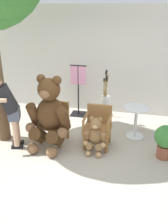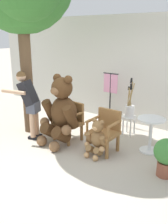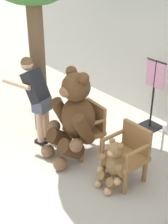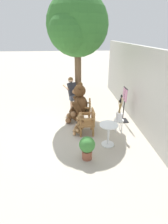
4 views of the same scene
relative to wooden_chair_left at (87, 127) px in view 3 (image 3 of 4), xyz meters
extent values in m
plane|color=#B2A899|center=(0.47, -0.44, -0.46)|extent=(60.00, 60.00, 0.00)
cube|color=olive|center=(-0.01, -0.06, -0.06)|extent=(0.61, 0.57, 0.07)
cylinder|color=olive|center=(-0.25, -0.25, -0.28)|extent=(0.07, 0.07, 0.37)
cylinder|color=olive|center=(0.20, -0.29, -0.28)|extent=(0.07, 0.07, 0.37)
cylinder|color=olive|center=(-0.22, 0.17, -0.28)|extent=(0.07, 0.07, 0.37)
cylinder|color=olive|center=(0.24, 0.13, -0.28)|extent=(0.07, 0.07, 0.37)
cube|color=olive|center=(0.02, 0.17, 0.19)|extent=(0.52, 0.11, 0.42)
cylinder|color=olive|center=(-0.25, -0.04, 0.20)|extent=(0.10, 0.48, 0.06)
cylinder|color=olive|center=(-0.27, -0.25, 0.09)|extent=(0.05, 0.05, 0.22)
cylinder|color=olive|center=(0.24, -0.09, 0.20)|extent=(0.10, 0.48, 0.06)
cylinder|color=olive|center=(0.22, -0.29, 0.09)|extent=(0.05, 0.05, 0.22)
cube|color=olive|center=(0.95, -0.06, -0.06)|extent=(0.56, 0.52, 0.07)
cylinder|color=olive|center=(0.72, -0.27, -0.28)|extent=(0.07, 0.07, 0.37)
cylinder|color=olive|center=(1.18, -0.27, -0.28)|extent=(0.07, 0.07, 0.37)
cylinder|color=olive|center=(0.72, 0.15, -0.28)|extent=(0.07, 0.07, 0.37)
cylinder|color=olive|center=(1.18, 0.15, -0.28)|extent=(0.07, 0.07, 0.37)
cube|color=olive|center=(0.94, 0.17, 0.19)|extent=(0.52, 0.06, 0.42)
cylinder|color=olive|center=(0.70, -0.06, 0.20)|extent=(0.06, 0.48, 0.06)
cylinder|color=olive|center=(0.70, -0.27, 0.09)|extent=(0.05, 0.05, 0.22)
cylinder|color=olive|center=(1.20, -0.06, 0.20)|extent=(0.06, 0.48, 0.06)
cylinder|color=olive|center=(1.20, -0.27, 0.09)|extent=(0.05, 0.05, 0.22)
ellipsoid|color=#4C3019|center=(-0.01, -0.18, 0.23)|extent=(0.67, 0.58, 0.72)
sphere|color=#4C3019|center=(-0.01, -0.22, 0.78)|extent=(0.45, 0.45, 0.45)
ellipsoid|color=brown|center=(-0.03, -0.41, 0.75)|extent=(0.23, 0.19, 0.17)
sphere|color=black|center=(-0.03, -0.41, 0.76)|extent=(0.07, 0.07, 0.07)
sphere|color=#4C3019|center=(-0.18, -0.18, 0.97)|extent=(0.18, 0.18, 0.18)
sphere|color=#4C3019|center=(0.16, -0.21, 0.97)|extent=(0.18, 0.18, 0.18)
cylinder|color=#4C3019|center=(-0.35, -0.27, 0.23)|extent=(0.24, 0.41, 0.54)
sphere|color=brown|center=(-0.38, -0.41, -0.01)|extent=(0.21, 0.21, 0.21)
cylinder|color=#4C3019|center=(0.32, -0.33, 0.23)|extent=(0.24, 0.41, 0.54)
sphere|color=brown|center=(0.32, -0.48, -0.01)|extent=(0.21, 0.21, 0.21)
cylinder|color=#4C3019|center=(-0.22, -0.43, -0.16)|extent=(0.30, 0.47, 0.42)
sphere|color=brown|center=(-0.26, -0.64, -0.35)|extent=(0.23, 0.23, 0.23)
cylinder|color=#4C3019|center=(0.16, -0.46, -0.16)|extent=(0.30, 0.47, 0.42)
sphere|color=brown|center=(0.16, -0.68, -0.35)|extent=(0.23, 0.23, 0.23)
ellipsoid|color=olive|center=(0.95, -0.24, -0.12)|extent=(0.31, 0.26, 0.36)
sphere|color=olive|center=(0.95, -0.26, 0.16)|extent=(0.23, 0.23, 0.23)
ellipsoid|color=tan|center=(0.95, -0.36, 0.14)|extent=(0.11, 0.08, 0.08)
sphere|color=black|center=(0.95, -0.36, 0.15)|extent=(0.03, 0.03, 0.03)
sphere|color=olive|center=(0.86, -0.25, 0.25)|extent=(0.09, 0.09, 0.09)
sphere|color=olive|center=(1.03, -0.25, 0.25)|extent=(0.09, 0.09, 0.09)
cylinder|color=olive|center=(0.78, -0.30, -0.12)|extent=(0.10, 0.20, 0.27)
sphere|color=tan|center=(0.77, -0.37, -0.24)|extent=(0.11, 0.11, 0.11)
cylinder|color=olive|center=(1.11, -0.30, -0.12)|extent=(0.10, 0.20, 0.27)
sphere|color=tan|center=(1.12, -0.37, -0.24)|extent=(0.11, 0.11, 0.11)
cylinder|color=olive|center=(0.85, -0.37, -0.31)|extent=(0.13, 0.22, 0.21)
sphere|color=tan|center=(0.84, -0.48, -0.41)|extent=(0.11, 0.11, 0.11)
cylinder|color=olive|center=(1.04, -0.37, -0.31)|extent=(0.13, 0.22, 0.21)
sphere|color=tan|center=(1.05, -0.48, -0.41)|extent=(0.11, 0.11, 0.11)
cube|color=black|center=(-0.73, -0.35, -0.43)|extent=(0.26, 0.17, 0.06)
cylinder|color=tan|center=(-0.73, -0.35, 0.01)|extent=(0.12, 0.12, 0.82)
cube|color=black|center=(-0.67, -0.52, -0.43)|extent=(0.26, 0.17, 0.06)
cylinder|color=tan|center=(-0.67, -0.52, 0.01)|extent=(0.12, 0.12, 0.82)
cube|color=#4C5160|center=(-0.70, -0.44, 0.29)|extent=(0.31, 0.36, 0.24)
cube|color=black|center=(-0.80, -0.47, 0.61)|extent=(0.48, 0.44, 0.58)
sphere|color=tan|center=(-0.94, -0.53, 0.96)|extent=(0.21, 0.21, 0.21)
sphere|color=brown|center=(-0.94, -0.53, 0.98)|extent=(0.21, 0.21, 0.21)
cylinder|color=tan|center=(-0.96, -0.74, 0.66)|extent=(0.56, 0.27, 0.11)
cylinder|color=tan|center=(-0.86, -0.30, 0.49)|extent=(0.20, 0.14, 0.51)
cylinder|color=white|center=(0.84, 0.97, -0.25)|extent=(0.04, 0.04, 0.43)
cylinder|color=brown|center=(-1.13, -0.21, 0.95)|extent=(0.27, 0.27, 2.83)
cube|color=black|center=(0.15, 1.47, -0.45)|extent=(0.40, 0.40, 0.02)
cylinder|color=black|center=(0.15, 1.47, 0.21)|extent=(0.04, 0.04, 1.35)
cylinder|color=black|center=(0.15, 1.47, 0.89)|extent=(0.44, 0.03, 0.03)
cube|color=pink|center=(0.15, 1.47, 0.63)|extent=(0.40, 0.03, 0.48)
camera|label=1|loc=(1.73, -4.60, 2.30)|focal=40.00mm
camera|label=2|loc=(3.49, -4.01, 1.90)|focal=40.00mm
camera|label=3|loc=(3.50, -2.86, 2.63)|focal=50.00mm
camera|label=4|loc=(6.19, -0.60, 2.74)|focal=28.00mm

